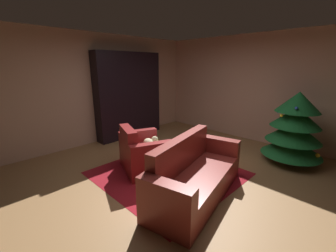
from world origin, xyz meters
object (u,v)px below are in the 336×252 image
Objects in this scene: bookshelf_unit at (133,95)px; coffee_table at (165,152)px; armchair_red at (143,154)px; couch_red at (195,176)px; book_stack_on_table at (166,147)px; bottle_on_table at (171,149)px; decorated_tree at (294,128)px.

bookshelf_unit is 2.58m from coffee_table.
couch_red is at bearing 1.10° from armchair_red.
book_stack_on_table is at bearing 113.08° from coffee_table.
decorated_tree reaches higher than bottle_on_table.
coffee_table is 0.25m from bottle_on_table.
decorated_tree reaches higher than book_stack_on_table.
bottle_on_table is at bearing -18.00° from coffee_table.
book_stack_on_table is at bearing -22.39° from bookshelf_unit.
coffee_table is 0.10m from book_stack_on_table.
coffee_table is 2.60m from decorated_tree.
bookshelf_unit is at bearing 157.11° from bottle_on_table.
coffee_table is (2.27, -0.98, -0.73)m from bookshelf_unit.
decorated_tree is (3.73, 1.15, -0.41)m from bookshelf_unit.
armchair_red is 0.46m from coffee_table.
coffee_table is 0.54× the size of decorated_tree.
bottle_on_table is 2.53m from decorated_tree.
bottle_on_table is (0.23, -0.12, 0.05)m from book_stack_on_table.
coffee_table is at bearing 162.00° from bottle_on_table.
coffee_table is 3.41× the size of book_stack_on_table.
bookshelf_unit is 1.56× the size of decorated_tree.
bottle_on_table is at bearing 171.78° from couch_red.
bottle_on_table is (0.62, 0.11, 0.23)m from armchair_red.
armchair_red reaches higher than bottle_on_table.
decorated_tree is at bearing 54.48° from book_stack_on_table.
bottle_on_table is at bearing -119.79° from decorated_tree.
decorated_tree is (1.87, 2.30, 0.42)m from armchair_red.
bookshelf_unit reaches higher than book_stack_on_table.
decorated_tree is at bearing 55.55° from coffee_table.
bookshelf_unit reaches higher than couch_red.
armchair_red is 1.52× the size of coffee_table.
armchair_red is 1.21m from couch_red.
decorated_tree reaches higher than coffee_table.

